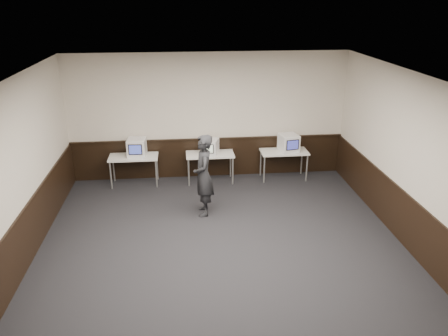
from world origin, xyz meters
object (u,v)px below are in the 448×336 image
object	(u,v)px
desk_right	(284,154)
emac_left	(137,147)
person	(204,175)
emac_center	(210,147)
desk_center	(210,156)
desk_left	(134,159)
emac_right	(289,143)

from	to	relation	value
desk_right	emac_left	world-z (taller)	emac_left
desk_right	person	distance (m)	2.79
emac_left	emac_center	size ratio (longest dim) A/B	0.99
desk_center	person	bearing A→B (deg)	-98.47
desk_center	emac_left	xyz separation A→B (m)	(-1.80, 0.02, 0.29)
desk_left	emac_center	size ratio (longest dim) A/B	2.36
desk_right	desk_center	bearing A→B (deg)	180.00
desk_center	person	world-z (taller)	person
desk_right	emac_right	size ratio (longest dim) A/B	2.21
emac_left	person	size ratio (longest dim) A/B	0.28
emac_right	person	world-z (taller)	person
person	emac_right	bearing A→B (deg)	126.18
emac_right	desk_center	bearing A→B (deg)	168.56
emac_left	person	xyz separation A→B (m)	(1.54, -1.77, -0.08)
desk_left	desk_right	bearing A→B (deg)	0.00
desk_left	person	distance (m)	2.41
emac_center	person	world-z (taller)	person
desk_right	person	world-z (taller)	person
person	desk_right	bearing A→B (deg)	127.78
emac_left	emac_center	xyz separation A→B (m)	(1.80, -0.05, -0.03)
desk_right	emac_center	bearing A→B (deg)	-179.12
emac_right	desk_left	bearing A→B (deg)	168.85
desk_left	emac_center	world-z (taller)	emac_center
desk_center	emac_right	size ratio (longest dim) A/B	2.21
emac_center	emac_right	distance (m)	2.00
desk_left	emac_right	distance (m)	3.91
desk_left	emac_left	xyz separation A→B (m)	(0.10, 0.02, 0.29)
desk_left	emac_left	bearing A→B (deg)	13.29
desk_right	emac_center	size ratio (longest dim) A/B	2.36
desk_left	desk_right	distance (m)	3.80
desk_center	emac_center	world-z (taller)	emac_center
emac_left	emac_right	xyz separation A→B (m)	(3.80, -0.04, 0.00)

